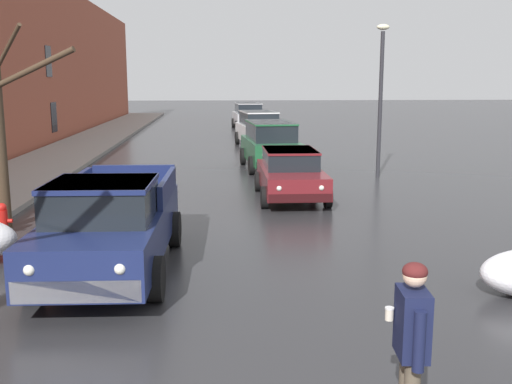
{
  "coord_description": "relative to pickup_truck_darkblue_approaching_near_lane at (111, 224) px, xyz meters",
  "views": [
    {
      "loc": [
        -0.17,
        -3.7,
        3.38
      ],
      "look_at": [
        0.76,
        9.81,
        0.85
      ],
      "focal_mm": 42.1,
      "sensor_mm": 36.0,
      "label": 1
    }
  ],
  "objects": [
    {
      "name": "suv_green_parked_kerbside_mid",
      "position": [
        3.99,
        12.49,
        0.11
      ],
      "size": [
        2.25,
        4.46,
        1.82
      ],
      "color": "#1E5633",
      "rests_on": "ground"
    },
    {
      "name": "fire_hydrant",
      "position": [
        -2.88,
        2.91,
        -0.53
      ],
      "size": [
        0.42,
        0.22,
        0.71
      ],
      "color": "red",
      "rests_on": "ground"
    },
    {
      "name": "pedestrian_with_coffee",
      "position": [
        3.64,
        -5.33,
        0.15
      ],
      "size": [
        0.36,
        0.64,
        1.76
      ],
      "color": "brown",
      "rests_on": "ground"
    },
    {
      "name": "sedan_maroon_parked_kerbside_close",
      "position": [
        4.02,
        6.58,
        -0.13
      ],
      "size": [
        1.91,
        4.18,
        1.42
      ],
      "color": "maroon",
      "rests_on": "ground"
    },
    {
      "name": "sedan_darkblue_queued_behind_truck",
      "position": [
        4.4,
        26.09,
        -0.13
      ],
      "size": [
        2.08,
        4.18,
        1.42
      ],
      "color": "navy",
      "rests_on": "ground"
    },
    {
      "name": "left_sidewalk_slab",
      "position": [
        -4.93,
        11.28,
        -0.81
      ],
      "size": [
        3.37,
        80.0,
        0.15
      ],
      "primitive_type": "cube",
      "color": "gray",
      "rests_on": "ground"
    },
    {
      "name": "pickup_truck_darkblue_approaching_near_lane",
      "position": [
        0.0,
        0.0,
        0.0
      ],
      "size": [
        2.24,
        5.35,
        1.76
      ],
      "color": "navy",
      "rests_on": "ground"
    },
    {
      "name": "suv_silver_at_far_intersection",
      "position": [
        4.2,
        31.88,
        0.11
      ],
      "size": [
        2.26,
        4.44,
        1.82
      ],
      "color": "#B7B7BC",
      "rests_on": "ground"
    },
    {
      "name": "street_lamp_post",
      "position": [
        7.63,
        10.35,
        2.1
      ],
      "size": [
        0.44,
        0.24,
        5.27
      ],
      "color": "#28282D",
      "rests_on": "ground"
    },
    {
      "name": "suv_white_parked_far_down_block",
      "position": [
        4.1,
        20.39,
        0.11
      ],
      "size": [
        2.36,
        4.47,
        1.82
      ],
      "color": "silver",
      "rests_on": "ground"
    }
  ]
}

